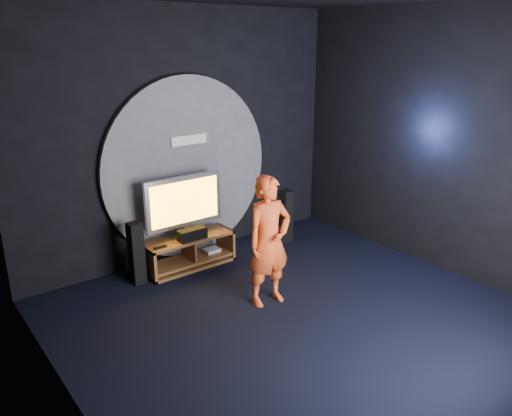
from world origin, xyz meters
The scene contains 13 objects.
floor centered at (0.00, 0.00, 0.00)m, with size 5.00×5.00×0.00m, color black.
back_wall centered at (0.00, 2.50, 1.75)m, with size 5.00×0.04×3.50m, color black.
left_wall centered at (-2.50, 0.00, 1.75)m, with size 0.04×5.00×3.50m, color black.
right_wall centered at (2.50, 0.00, 1.75)m, with size 0.04×5.00×3.50m, color black.
wall_disc_panel centered at (0.00, 2.44, 1.30)m, with size 2.60×0.11×2.60m.
media_console centered at (-0.27, 2.05, 0.20)m, with size 1.28×0.45×0.45m.
tv centered at (-0.27, 2.12, 0.92)m, with size 1.15×0.22×0.85m.
center_speaker centered at (-0.27, 1.93, 0.53)m, with size 0.40×0.15×0.15m, color black.
remote centered at (-0.76, 1.93, 0.46)m, with size 0.18×0.05×0.02m, color black.
tower_speaker_left centered at (-1.05, 2.04, 0.41)m, with size 0.17×0.18×0.83m, color black.
tower_speaker_right centered at (1.42, 1.95, 0.41)m, with size 0.17×0.18×0.83m, color black.
subwoofer centered at (1.29, 1.97, 0.15)m, with size 0.27×0.27×0.30m, color black.
player centered at (-0.02, 0.60, 0.79)m, with size 0.58×0.38×1.59m, color #F15120.
Camera 1 is at (-3.45, -3.60, 3.03)m, focal length 35.00 mm.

